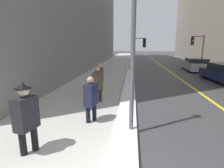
# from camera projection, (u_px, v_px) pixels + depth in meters

# --- Properties ---
(sidewalk_slab) EXTENTS (4.00, 80.00, 0.01)m
(sidewalk_slab) POSITION_uv_depth(u_px,v_px,m) (109.00, 70.00, 17.72)
(sidewalk_slab) COLOR #B2AFA8
(sidewalk_slab) RESTS_ON ground
(road_centre_stripe) EXTENTS (0.16, 80.00, 0.00)m
(road_centre_stripe) POSITION_uv_depth(u_px,v_px,m) (170.00, 72.00, 17.04)
(road_centre_stripe) COLOR gold
(road_centre_stripe) RESTS_ON ground
(snow_bank_curb) EXTENTS (0.66, 17.24, 0.15)m
(snow_bank_curb) POSITION_uv_depth(u_px,v_px,m) (129.00, 90.00, 9.73)
(snow_bank_curb) COLOR white
(snow_bank_curb) RESTS_ON ground
(lamp_post) EXTENTS (0.28, 0.28, 4.94)m
(lamp_post) POSITION_uv_depth(u_px,v_px,m) (134.00, 26.00, 4.39)
(lamp_post) COLOR #515156
(lamp_post) RESTS_ON ground
(traffic_light_near) EXTENTS (1.31, 0.32, 3.35)m
(traffic_light_near) POSITION_uv_depth(u_px,v_px,m) (140.00, 46.00, 17.74)
(traffic_light_near) COLOR #515156
(traffic_light_near) RESTS_ON ground
(traffic_light_far) EXTENTS (1.31, 0.33, 3.58)m
(traffic_light_far) POSITION_uv_depth(u_px,v_px,m) (196.00, 45.00, 18.51)
(traffic_light_far) COLOR #515156
(traffic_light_far) RESTS_ON ground
(pedestrian_in_fedora) EXTENTS (0.41, 0.58, 1.71)m
(pedestrian_in_fedora) POSITION_uv_depth(u_px,v_px,m) (26.00, 116.00, 3.93)
(pedestrian_in_fedora) COLOR black
(pedestrian_in_fedora) RESTS_ON ground
(pedestrian_trailing) EXTENTS (0.39, 0.55, 1.53)m
(pedestrian_trailing) POSITION_uv_depth(u_px,v_px,m) (91.00, 97.00, 5.64)
(pedestrian_trailing) COLOR black
(pedestrian_trailing) RESTS_ON ground
(pedestrian_nearside) EXTENTS (0.41, 0.57, 1.61)m
(pedestrian_nearside) POSITION_uv_depth(u_px,v_px,m) (98.00, 83.00, 7.62)
(pedestrian_nearside) COLOR #2A241B
(pedestrian_nearside) RESTS_ON ground
(pedestrian_with_shoulder_bag) EXTENTS (0.40, 0.74, 1.56)m
(pedestrian_with_shoulder_bag) POSITION_uv_depth(u_px,v_px,m) (99.00, 76.00, 9.46)
(pedestrian_with_shoulder_bag) COLOR #2A241B
(pedestrian_with_shoulder_bag) RESTS_ON ground
(parked_car_silver) EXTENTS (2.18, 4.54, 1.23)m
(parked_car_silver) POSITION_uv_depth(u_px,v_px,m) (196.00, 65.00, 17.66)
(parked_car_silver) COLOR #B2B2B7
(parked_car_silver) RESTS_ON ground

